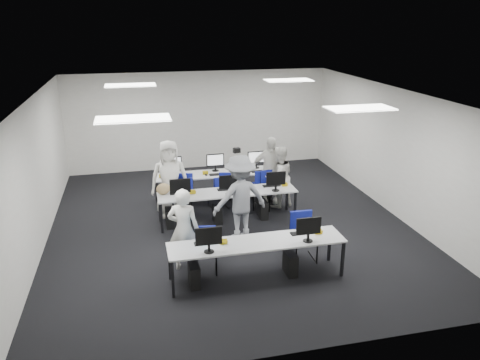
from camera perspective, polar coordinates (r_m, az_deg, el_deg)
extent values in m
plane|color=black|center=(10.87, -1.27, -5.40)|extent=(9.00, 9.00, 0.00)
plane|color=white|center=(10.00, -1.40, 10.41)|extent=(9.00, 9.00, 0.00)
cube|color=silver|center=(14.63, -4.99, 7.24)|extent=(8.00, 0.02, 3.00)
cube|color=silver|center=(6.33, 7.18, -9.66)|extent=(8.00, 0.02, 3.00)
cube|color=silver|center=(10.33, -23.60, 0.50)|extent=(0.02, 9.00, 3.00)
cube|color=silver|center=(11.78, 18.10, 3.37)|extent=(0.02, 9.00, 3.00)
cube|color=white|center=(7.83, -12.91, 7.31)|extent=(1.20, 0.60, 0.02)
cube|color=white|center=(8.79, 14.39, 8.48)|extent=(1.20, 0.60, 0.02)
cube|color=white|center=(11.77, -13.23, 11.20)|extent=(1.20, 0.60, 0.02)
cube|color=white|center=(12.44, 5.91, 12.01)|extent=(1.20, 0.60, 0.02)
cube|color=silver|center=(8.46, 2.08, -7.64)|extent=(3.20, 0.70, 0.03)
cube|color=black|center=(8.15, -8.20, -11.91)|extent=(0.05, 0.05, 0.70)
cube|color=black|center=(8.67, -8.58, -9.88)|extent=(0.05, 0.05, 0.70)
cube|color=black|center=(8.88, 12.40, -9.39)|extent=(0.05, 0.05, 0.70)
cube|color=black|center=(9.36, 10.85, -7.71)|extent=(0.05, 0.05, 0.70)
cube|color=silver|center=(10.78, -1.52, -1.51)|extent=(3.20, 0.70, 0.03)
cube|color=black|center=(10.46, -9.54, -4.62)|extent=(0.05, 0.05, 0.70)
cube|color=black|center=(11.01, -9.76, -3.38)|extent=(0.05, 0.05, 0.70)
cube|color=black|center=(11.04, 6.73, -3.16)|extent=(0.05, 0.05, 0.70)
cube|color=black|center=(11.56, 5.74, -2.06)|extent=(0.05, 0.05, 0.70)
cube|color=silver|center=(12.07, -2.87, 0.79)|extent=(3.20, 0.70, 0.03)
cube|color=black|center=(11.76, -10.03, -1.90)|extent=(0.05, 0.05, 0.70)
cube|color=black|center=(12.32, -10.20, -0.92)|extent=(0.05, 0.05, 0.70)
cube|color=black|center=(12.27, 4.55, -0.74)|extent=(0.05, 0.05, 0.70)
cube|color=black|center=(12.81, 3.75, 0.16)|extent=(0.05, 0.05, 0.70)
cube|color=#0C5BA0|center=(7.99, -3.84, -6.85)|extent=(0.46, 0.04, 0.32)
cube|color=black|center=(8.40, -4.16, -7.67)|extent=(0.42, 0.14, 0.02)
ellipsoid|color=black|center=(8.45, -2.14, -7.43)|extent=(0.07, 0.10, 0.04)
cube|color=black|center=(8.51, -5.62, -11.43)|extent=(0.18, 0.40, 0.42)
cube|color=white|center=(8.43, 8.37, -5.56)|extent=(0.46, 0.04, 0.32)
cube|color=black|center=(8.82, 7.53, -6.42)|extent=(0.42, 0.14, 0.02)
ellipsoid|color=black|center=(8.92, 9.35, -6.15)|extent=(0.07, 0.10, 0.04)
cube|color=black|center=(8.87, 6.16, -10.07)|extent=(0.18, 0.40, 0.42)
cube|color=white|center=(10.35, -7.31, -0.71)|extent=(0.46, 0.04, 0.32)
cube|color=black|center=(10.75, -7.43, -1.59)|extent=(0.42, 0.14, 0.02)
ellipsoid|color=black|center=(10.77, -5.85, -1.42)|extent=(0.07, 0.10, 0.04)
cube|color=black|center=(10.80, -8.55, -4.58)|extent=(0.18, 0.40, 0.42)
cube|color=white|center=(10.50, -1.34, -0.25)|extent=(0.46, 0.04, 0.32)
cube|color=black|center=(10.90, -1.67, -1.13)|extent=(0.42, 0.14, 0.02)
ellipsoid|color=black|center=(10.95, -0.13, -0.97)|extent=(0.07, 0.10, 0.04)
cube|color=black|center=(10.92, -2.79, -4.09)|extent=(0.18, 0.40, 0.42)
cube|color=white|center=(10.77, 4.40, 0.20)|extent=(0.46, 0.04, 0.32)
cube|color=black|center=(11.15, 3.87, -0.68)|extent=(0.42, 0.14, 0.02)
ellipsoid|color=black|center=(11.24, 5.34, -0.52)|extent=(0.07, 0.10, 0.04)
cube|color=black|center=(11.15, 2.79, -3.58)|extent=(0.18, 0.40, 0.42)
cube|color=white|center=(12.01, -8.22, 2.10)|extent=(0.46, 0.04, 0.32)
cube|color=black|center=(11.80, -8.01, 0.31)|extent=(0.42, 0.14, 0.02)
ellipsoid|color=black|center=(11.78, -9.46, 0.24)|extent=(0.07, 0.10, 0.04)
cube|color=black|center=(12.13, -6.78, -1.76)|extent=(0.18, 0.40, 0.42)
cube|color=white|center=(12.15, -3.05, 2.47)|extent=(0.46, 0.04, 0.32)
cube|color=black|center=(11.93, -2.75, 0.70)|extent=(0.42, 0.14, 0.02)
ellipsoid|color=black|center=(11.88, -4.17, 0.63)|extent=(0.07, 0.10, 0.04)
cube|color=black|center=(12.29, -1.68, -1.35)|extent=(0.18, 0.40, 0.42)
cube|color=white|center=(12.37, 1.98, 2.80)|extent=(0.46, 0.04, 0.32)
cube|color=black|center=(12.17, 2.35, 1.08)|extent=(0.42, 0.14, 0.02)
ellipsoid|color=black|center=(12.09, 0.98, 1.02)|extent=(0.07, 0.10, 0.04)
cube|color=black|center=(12.53, 3.25, -0.95)|extent=(0.18, 0.40, 0.42)
cube|color=navy|center=(8.83, -4.17, -8.55)|extent=(0.47, 0.45, 0.06)
cube|color=navy|center=(8.89, -4.22, -6.61)|extent=(0.39, 0.11, 0.34)
cube|color=navy|center=(9.28, 7.75, -6.87)|extent=(0.48, 0.46, 0.06)
cube|color=navy|center=(9.34, 7.43, -4.81)|extent=(0.44, 0.07, 0.38)
cube|color=navy|center=(11.27, -6.97, -1.87)|extent=(0.56, 0.54, 0.07)
cube|color=navy|center=(11.37, -6.93, -0.14)|extent=(0.46, 0.14, 0.39)
cube|color=navy|center=(11.49, -1.52, -1.51)|extent=(0.53, 0.52, 0.06)
cube|color=navy|center=(11.59, -1.49, 0.06)|extent=(0.42, 0.15, 0.36)
cube|color=navy|center=(11.61, 2.75, -1.32)|extent=(0.56, 0.54, 0.06)
cube|color=navy|center=(11.71, 2.85, 0.20)|extent=(0.41, 0.19, 0.36)
cube|color=navy|center=(11.43, -7.17, -1.71)|extent=(0.54, 0.53, 0.06)
cube|color=navy|center=(11.16, -6.85, -0.77)|extent=(0.43, 0.16, 0.37)
cube|color=navy|center=(11.68, -2.66, -1.31)|extent=(0.50, 0.49, 0.06)
cube|color=navy|center=(11.43, -2.28, -0.45)|extent=(0.40, 0.14, 0.34)
cube|color=navy|center=(11.99, 2.90, -0.55)|extent=(0.55, 0.53, 0.06)
cube|color=navy|center=(11.74, 3.43, 0.37)|extent=(0.43, 0.16, 0.37)
ellipsoid|color=#9E8251|center=(10.71, -9.33, -1.08)|extent=(0.35, 0.26, 0.26)
imported|color=silver|center=(8.79, -6.89, -6.01)|extent=(0.68, 0.55, 1.62)
imported|color=silver|center=(11.65, 4.74, 0.38)|extent=(0.91, 0.80, 1.55)
imported|color=silver|center=(11.18, -8.56, 0.17)|extent=(0.91, 0.60, 1.84)
imported|color=silver|center=(11.87, 3.68, 1.22)|extent=(1.09, 0.65, 1.73)
imported|color=gray|center=(9.90, 0.01, -2.14)|extent=(1.30, 0.89, 1.85)
cube|color=black|center=(9.74, -0.41, 3.63)|extent=(0.17, 0.20, 0.10)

